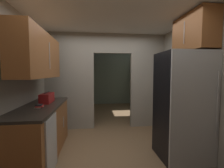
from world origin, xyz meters
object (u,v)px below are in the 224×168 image
at_px(boombox, 47,98).
at_px(book_stack, 39,106).
at_px(refrigerator, 183,106).
at_px(dishwasher, 52,145).

relative_size(boombox, book_stack, 2.62).
bearing_deg(refrigerator, boombox, 165.72).
bearing_deg(book_stack, dishwasher, -52.26).
height_order(boombox, book_stack, boombox).
xyz_separation_m(dishwasher, boombox, (-0.29, 0.81, 0.59)).
bearing_deg(refrigerator, book_stack, 175.78).
distance_m(refrigerator, boombox, 2.56).
relative_size(refrigerator, boombox, 4.36).
bearing_deg(boombox, refrigerator, -14.28).
bearing_deg(dishwasher, refrigerator, 4.69).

